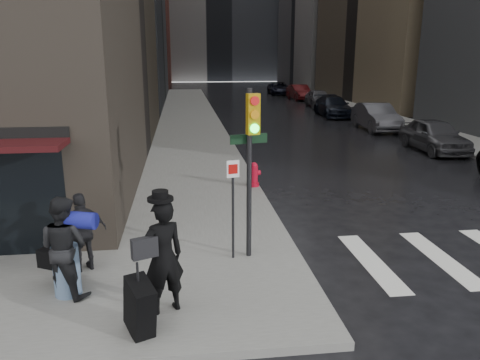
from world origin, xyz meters
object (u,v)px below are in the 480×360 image
object	(u,v)px
man_greycoat	(83,232)
fire_hydrant	(254,176)
parked_car_1	(434,135)
man_jeans	(64,246)
parked_car_6	(279,88)
traffic_light	(249,152)
man_overcoat	(158,265)
parked_car_5	(299,92)
parked_car_2	(376,117)
parked_car_4	(319,98)
parked_car_3	(333,106)

from	to	relation	value
man_greycoat	fire_hydrant	size ratio (longest dim) A/B	2.00
parked_car_1	man_jeans	bearing A→B (deg)	-137.07
man_greycoat	parked_car_6	bearing A→B (deg)	-133.86
man_greycoat	parked_car_1	world-z (taller)	man_greycoat
man_greycoat	traffic_light	world-z (taller)	traffic_light
man_overcoat	parked_car_5	bearing A→B (deg)	-131.28
fire_hydrant	parked_car_2	size ratio (longest dim) A/B	0.17
parked_car_1	parked_car_4	size ratio (longest dim) A/B	1.01
man_jeans	parked_car_3	xyz separation A→B (m)	(13.07, 25.06, -0.36)
parked_car_6	man_greycoat	bearing A→B (deg)	-104.28
man_overcoat	fire_hydrant	size ratio (longest dim) A/B	2.68
man_greycoat	fire_hydrant	world-z (taller)	man_greycoat
traffic_light	fire_hydrant	distance (m)	5.94
man_overcoat	man_greycoat	distance (m)	2.48
man_greycoat	traffic_light	bearing A→B (deg)	156.05
traffic_light	man_greycoat	bearing A→B (deg)	170.69
parked_car_1	parked_car_5	world-z (taller)	parked_car_1
parked_car_3	parked_car_1	bearing A→B (deg)	-84.76
fire_hydrant	parked_car_5	bearing A→B (deg)	73.31
parked_car_2	parked_car_5	world-z (taller)	parked_car_2
man_jeans	man_greycoat	distance (m)	1.01
parked_car_2	parked_car_5	bearing A→B (deg)	92.25
parked_car_1	parked_car_5	xyz separation A→B (m)	(0.09, 25.84, -0.01)
traffic_light	man_overcoat	bearing A→B (deg)	-142.81
man_greycoat	parked_car_4	size ratio (longest dim) A/B	0.37
man_jeans	parked_car_3	distance (m)	28.26
man_jeans	parked_car_2	size ratio (longest dim) A/B	0.39
traffic_light	parked_car_2	world-z (taller)	traffic_light
man_overcoat	parked_car_1	world-z (taller)	man_overcoat
parked_car_4	parked_car_5	distance (m)	6.46
man_jeans	parked_car_6	distance (m)	46.34
traffic_light	parked_car_5	xyz separation A→B (m)	(10.33, 36.79, -1.71)
parked_car_5	parked_car_6	xyz separation A→B (m)	(-0.68, 6.46, -0.06)
parked_car_5	fire_hydrant	bearing A→B (deg)	-109.86
man_overcoat	parked_car_4	distance (m)	34.66
traffic_light	parked_car_3	distance (m)	25.79
parked_car_6	parked_car_1	bearing A→B (deg)	-86.57
parked_car_5	traffic_light	bearing A→B (deg)	-108.85
parked_car_6	parked_car_4	bearing A→B (deg)	-84.29
fire_hydrant	man_greycoat	bearing A→B (deg)	-126.99
man_overcoat	parked_car_1	size ratio (longest dim) A/B	0.49
parked_car_1	traffic_light	bearing A→B (deg)	-131.65
man_greycoat	parked_car_6	world-z (taller)	man_greycoat
man_jeans	man_greycoat	size ratio (longest dim) A/B	1.15
man_overcoat	fire_hydrant	world-z (taller)	man_overcoat
man_jeans	parked_car_1	bearing A→B (deg)	-110.84
fire_hydrant	parked_car_1	world-z (taller)	parked_car_1
fire_hydrant	parked_car_2	distance (m)	15.01
parked_car_2	parked_car_3	world-z (taller)	parked_car_2
man_overcoat	parked_car_2	xyz separation A→B (m)	(11.92, 19.53, -0.27)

